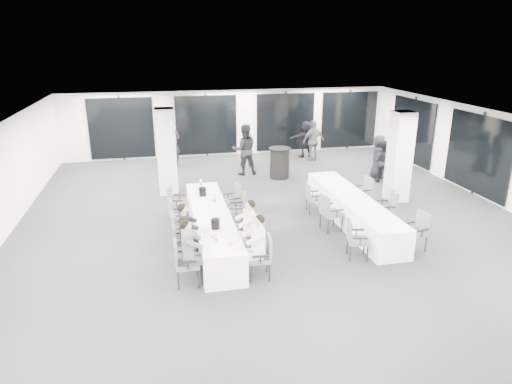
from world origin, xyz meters
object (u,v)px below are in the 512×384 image
standing_guest_e (378,154)px  chair_main_left_second (181,241)px  chair_side_right_mid (388,206)px  ice_bucket_near (215,224)px  chair_main_right_second (254,235)px  ice_bucket_far (203,192)px  chair_main_left_fourth (177,215)px  standing_guest_b (244,146)px  standing_guest_f (306,137)px  standing_guest_h (383,158)px  chair_main_right_far (234,198)px  standing_guest_d (314,138)px  standing_guest_a (248,142)px  chair_side_left_mid (329,211)px  banquet_table_main (212,226)px  chair_main_left_near (183,260)px  chair_main_left_far (175,200)px  chair_main_right_near (263,254)px  cocktail_table (280,163)px  chair_side_right_near (418,229)px  chair_side_right_far (364,190)px  chair_main_left_mid (179,227)px  chair_side_left_far (312,196)px  chair_main_right_fourth (239,208)px  chair_main_right_mid (247,225)px  standing_guest_g (172,141)px  chair_side_left_near (355,237)px  banquet_table_side (352,210)px

standing_guest_e → chair_main_left_second: bearing=138.2°
chair_side_right_mid → ice_bucket_near: size_ratio=4.28×
chair_main_right_second → ice_bucket_far: 2.68m
chair_main_left_fourth → standing_guest_b: bearing=144.7°
chair_main_right_second → ice_bucket_near: (-0.87, 0.14, 0.30)m
chair_main_left_fourth → standing_guest_f: bearing=133.8°
standing_guest_h → ice_bucket_near: bearing=71.1°
chair_main_right_far → standing_guest_d: 6.92m
chair_side_right_mid → standing_guest_a: 7.24m
chair_main_right_far → chair_side_left_mid: chair_side_left_mid is taller
banquet_table_main → standing_guest_d: (5.07, 7.00, 0.59)m
chair_main_left_near → standing_guest_d: 10.83m
chair_main_left_far → chair_main_right_near: chair_main_left_far is taller
chair_main_right_near → chair_main_left_second: bearing=64.3°
cocktail_table → chair_side_right_near: 6.73m
standing_guest_f → chair_side_right_mid: bearing=77.2°
chair_main_left_fourth → ice_bucket_far: 1.18m
chair_main_right_near → chair_side_right_mid: size_ratio=0.95×
chair_main_right_near → chair_side_right_far: (3.93, 3.54, -0.01)m
cocktail_table → chair_main_right_second: size_ratio=1.12×
chair_main_left_mid → chair_side_left_far: bearing=102.9°
standing_guest_b → standing_guest_f: size_ratio=1.21×
chair_main_left_second → chair_main_right_fourth: (1.67, 1.80, -0.01)m
chair_main_right_second → standing_guest_f: bearing=-33.2°
chair_main_right_near → chair_main_right_mid: (-0.01, 1.70, -0.03)m
cocktail_table → standing_guest_g: size_ratio=0.53×
chair_main_right_fourth → standing_guest_d: (4.23, 6.30, 0.42)m
chair_main_left_second → standing_guest_f: bearing=146.4°
chair_main_right_mid → chair_main_left_far: bearing=50.8°
chair_main_right_near → chair_main_right_mid: size_ratio=1.05×
chair_main_right_near → chair_main_left_mid: bearing=45.9°
chair_main_right_far → standing_guest_e: size_ratio=0.53×
banquet_table_main → chair_main_right_mid: (0.83, -0.41, 0.14)m
standing_guest_h → chair_main_left_mid: bearing=63.1°
chair_side_left_near → chair_side_right_near: chair_side_right_near is taller
chair_main_right_far → ice_bucket_near: ice_bucket_near is taller
banquet_table_side → cocktail_table: size_ratio=4.48×
standing_guest_h → chair_side_right_mid: bearing=100.6°
chair_main_right_mid → standing_guest_h: 7.03m
standing_guest_e → standing_guest_f: (-1.61, 3.50, -0.01)m
chair_main_right_fourth → chair_side_right_near: (3.93, -2.27, -0.01)m
chair_side_right_far → standing_guest_a: 5.84m
chair_main_left_far → standing_guest_a: standing_guest_a is taller
chair_side_right_near → standing_guest_f: standing_guest_f is taller
chair_main_right_fourth → chair_main_left_near: bearing=159.3°
chair_side_right_far → ice_bucket_near: size_ratio=4.02×
banquet_table_side → chair_side_left_mid: chair_side_left_mid is taller
standing_guest_d → standing_guest_e: standing_guest_d is taller
banquet_table_main → standing_guest_a: bearing=71.4°
chair_main_left_second → chair_side_left_near: size_ratio=1.04×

